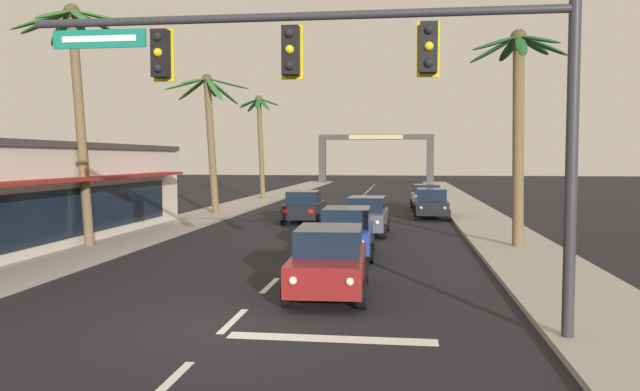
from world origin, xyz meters
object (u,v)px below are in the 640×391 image
at_px(sedan_third_in_queue, 346,231).
at_px(town_gateway_arch, 376,152).
at_px(sedan_oncoming_far, 304,206).
at_px(sedan_lead_at_stop_bar, 329,260).
at_px(palm_left_second, 75,73).
at_px(sedan_fifth_in_queue, 366,215).
at_px(traffic_signal_mast, 377,78).
at_px(sedan_parked_nearest_kerb, 426,197).
at_px(palm_left_farthest, 260,128).
at_px(palm_right_second, 519,102).
at_px(palm_left_third, 209,119).
at_px(sedan_parked_mid_kerb, 431,203).

bearing_deg(sedan_third_in_queue, town_gateway_arch, 91.48).
bearing_deg(sedan_oncoming_far, sedan_lead_at_stop_bar, -78.98).
xyz_separation_m(sedan_oncoming_far, palm_left_second, (-6.92, -10.62, 5.71)).
height_order(sedan_third_in_queue, palm_left_second, palm_left_second).
distance_m(sedan_lead_at_stop_bar, sedan_fifth_in_queue, 12.46).
distance_m(sedan_fifth_in_queue, town_gateway_arch, 55.16).
distance_m(traffic_signal_mast, palm_left_second, 15.51).
xyz_separation_m(sedan_parked_nearest_kerb, palm_left_farthest, (-12.99, 7.88, 4.95)).
relative_size(palm_right_second, town_gateway_arch, 0.54).
bearing_deg(traffic_signal_mast, palm_right_second, 68.68).
relative_size(sedan_third_in_queue, sedan_oncoming_far, 1.01).
relative_size(sedan_lead_at_stop_bar, sedan_third_in_queue, 1.00).
height_order(sedan_lead_at_stop_bar, sedan_fifth_in_queue, same).
relative_size(sedan_parked_nearest_kerb, town_gateway_arch, 0.30).
bearing_deg(palm_left_third, palm_right_second, -37.40).
distance_m(sedan_third_in_queue, sedan_parked_mid_kerb, 14.57).
distance_m(sedan_parked_nearest_kerb, palm_left_third, 14.93).
bearing_deg(sedan_parked_mid_kerb, sedan_third_in_queue, -104.21).
bearing_deg(palm_left_third, sedan_lead_at_stop_bar, -64.95).
distance_m(sedan_parked_mid_kerb, palm_left_second, 20.30).
xyz_separation_m(traffic_signal_mast, sedan_parked_nearest_kerb, (2.07, 29.73, -4.07)).
height_order(sedan_oncoming_far, palm_left_second, palm_left_second).
relative_size(sedan_third_in_queue, town_gateway_arch, 0.30).
xyz_separation_m(sedan_third_in_queue, town_gateway_arch, (-1.58, 61.25, 3.41)).
distance_m(sedan_third_in_queue, palm_left_second, 11.64).
xyz_separation_m(palm_right_second, town_gateway_arch, (-7.73, 59.07, -1.23)).
xyz_separation_m(sedan_parked_mid_kerb, palm_right_second, (2.58, -11.95, 4.64)).
bearing_deg(palm_left_third, palm_left_farthest, 90.53).
relative_size(sedan_lead_at_stop_bar, palm_right_second, 0.55).
bearing_deg(sedan_oncoming_far, sedan_third_in_queue, -73.57).
bearing_deg(palm_left_second, palm_left_farthest, 88.63).
xyz_separation_m(traffic_signal_mast, sedan_parked_mid_kerb, (2.13, 24.02, -4.07)).
distance_m(traffic_signal_mast, sedan_parked_nearest_kerb, 30.08).
xyz_separation_m(sedan_lead_at_stop_bar, sedan_third_in_queue, (-0.12, 6.23, 0.00)).
bearing_deg(sedan_parked_mid_kerb, traffic_signal_mast, -95.07).
distance_m(palm_left_farthest, palm_right_second, 29.95).
bearing_deg(sedan_oncoming_far, palm_left_farthest, 110.42).
height_order(sedan_oncoming_far, town_gateway_arch, town_gateway_arch).
xyz_separation_m(palm_left_third, palm_right_second, (15.51, -11.86, -0.22)).
xyz_separation_m(sedan_parked_mid_kerb, palm_left_farthest, (-13.05, 13.59, 4.95)).
height_order(traffic_signal_mast, sedan_third_in_queue, traffic_signal_mast).
bearing_deg(palm_left_farthest, sedan_parked_nearest_kerb, -31.24).
xyz_separation_m(sedan_lead_at_stop_bar, palm_left_second, (-10.25, 6.52, 5.71)).
bearing_deg(sedan_lead_at_stop_bar, sedan_oncoming_far, 101.02).
distance_m(traffic_signal_mast, town_gateway_arch, 71.21).
bearing_deg(town_gateway_arch, palm_right_second, -82.54).
relative_size(sedan_oncoming_far, palm_left_second, 0.49).
relative_size(sedan_lead_at_stop_bar, sedan_parked_nearest_kerb, 1.00).
distance_m(sedan_lead_at_stop_bar, sedan_parked_nearest_kerb, 26.29).
bearing_deg(palm_left_second, sedan_lead_at_stop_bar, -32.45).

